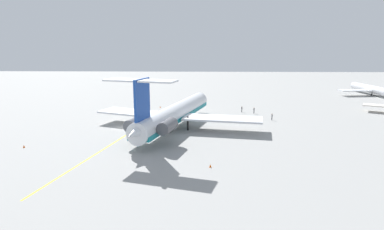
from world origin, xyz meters
name	(u,v)px	position (x,y,z in m)	size (l,w,h in m)	color
ground	(123,127)	(0.00, 0.00, 0.00)	(346.31, 346.31, 0.00)	gray
main_jetliner	(174,114)	(1.41, 12.69, 3.78)	(46.78, 41.91, 13.87)	silver
airliner_far_left	(371,89)	(-56.85, 87.86, 2.43)	(27.58, 27.34, 8.24)	silver
ground_crew_near_nose	(242,108)	(-20.07, 31.55, 1.12)	(0.40, 0.28, 1.77)	black
ground_crew_near_tail	(254,110)	(-18.05, 34.92, 1.16)	(0.29, 0.43, 1.83)	black
ground_crew_portside	(272,116)	(-9.17, 38.44, 1.14)	(0.36, 0.33, 1.80)	black
ground_crew_starboard	(141,103)	(-28.56, -0.77, 1.05)	(0.26, 0.37, 1.66)	black
safety_cone_nose	(24,146)	(17.20, -15.92, 0.28)	(0.40, 0.40, 0.55)	#EA590F
safety_cone_wingtip	(210,166)	(26.89, 20.97, 0.28)	(0.40, 0.40, 0.55)	#EA590F
safety_cone_tail	(160,107)	(-26.40, 5.88, 0.28)	(0.40, 0.40, 0.55)	#EA590F
taxiway_centreline	(138,127)	(0.12, 3.74, 0.00)	(81.31, 0.36, 0.01)	gold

